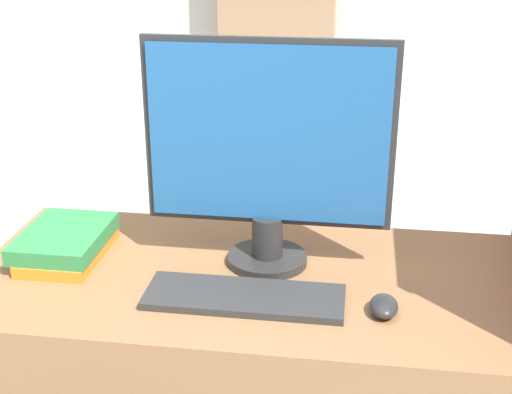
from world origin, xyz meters
The scene contains 4 objects.
monitor centered at (0.02, 0.37, 1.04)m, with size 0.55×0.19×0.52m.
keyboard centered at (0.00, 0.19, 0.77)m, with size 0.42×0.15×0.02m.
mouse centered at (0.29, 0.18, 0.78)m, with size 0.06×0.09×0.04m.
book_stack centered at (-0.45, 0.34, 0.80)m, with size 0.19×0.26×0.07m.
Camera 1 is at (0.21, -1.10, 1.53)m, focal length 50.00 mm.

